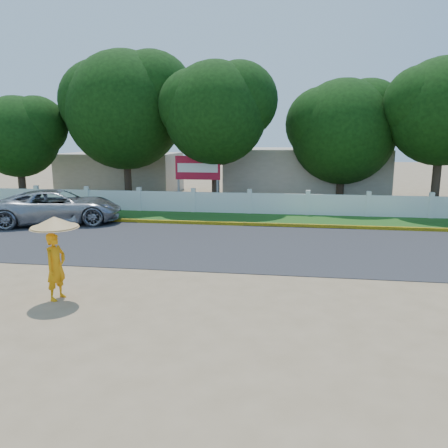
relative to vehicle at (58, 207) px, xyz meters
name	(u,v)px	position (x,y,z in m)	size (l,w,h in m)	color
ground	(214,284)	(8.60, -7.38, -0.79)	(120.00, 120.00, 0.00)	#9E8460
road	(234,244)	(8.60, -2.88, -0.78)	(60.00, 7.00, 0.02)	#38383A
grass_verge	(247,219)	(8.60, 2.37, -0.78)	(60.00, 3.50, 0.03)	#2D601E
curb	(243,224)	(8.60, 0.67, -0.71)	(40.00, 0.18, 0.16)	yellow
fence	(249,203)	(8.60, 3.82, -0.24)	(40.00, 0.10, 1.10)	silver
building_near	(304,173)	(11.60, 10.62, 0.81)	(10.00, 6.00, 3.20)	#B7AD99
building_far	(122,173)	(-1.40, 11.62, 0.61)	(8.00, 5.00, 2.80)	#B7AD99
vehicle	(58,207)	(0.00, 0.00, 0.00)	(2.63, 5.71, 1.59)	#989BA0
monk_with_parasol	(55,246)	(4.93, -9.04, 0.58)	(1.16, 1.16, 2.11)	orange
billboard	(198,171)	(5.62, 4.92, 1.35)	(2.50, 0.13, 2.95)	gray
tree_row	(340,116)	(13.32, 6.69, 4.30)	(38.74, 8.15, 9.33)	#473828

